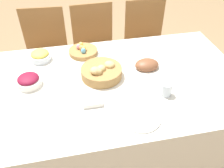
{
  "coord_description": "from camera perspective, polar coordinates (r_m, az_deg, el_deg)",
  "views": [
    {
      "loc": [
        -0.27,
        -1.25,
        1.79
      ],
      "look_at": [
        -0.03,
        -0.08,
        0.79
      ],
      "focal_mm": 38.0,
      "sensor_mm": 36.0,
      "label": 1
    }
  ],
  "objects": [
    {
      "name": "butter_dish",
      "position": [
        1.47,
        -4.71,
        -4.37
      ],
      "size": [
        0.12,
        0.08,
        0.03
      ],
      "color": "silver",
      "rests_on": "dining_table"
    },
    {
      "name": "chair_far_center",
      "position": [
        2.49,
        -4.06,
        8.76
      ],
      "size": [
        0.43,
        0.43,
        0.92
      ],
      "rotation": [
        0.0,
        0.0,
        0.04
      ],
      "color": "olive",
      "rests_on": "ground"
    },
    {
      "name": "ham_platter",
      "position": [
        1.76,
        8.37,
        4.41
      ],
      "size": [
        0.27,
        0.19,
        0.08
      ],
      "color": "silver",
      "rests_on": "dining_table"
    },
    {
      "name": "egg_basket",
      "position": [
        1.93,
        -6.99,
        7.92
      ],
      "size": [
        0.23,
        0.23,
        0.08
      ],
      "color": "#9E7542",
      "rests_on": "dining_table"
    },
    {
      "name": "drinking_cup",
      "position": [
        1.55,
        12.94,
        -1.23
      ],
      "size": [
        0.07,
        0.07,
        0.09
      ],
      "color": "silver",
      "rests_on": "dining_table"
    },
    {
      "name": "beet_salad_bowl",
      "position": [
        1.68,
        -19.41,
        0.76
      ],
      "size": [
        0.17,
        0.17,
        0.08
      ],
      "color": "silver",
      "rests_on": "dining_table"
    },
    {
      "name": "chair_far_right",
      "position": [
        2.61,
        8.19,
        9.95
      ],
      "size": [
        0.43,
        0.43,
        0.92
      ],
      "rotation": [
        0.0,
        0.0,
        -0.01
      ],
      "color": "olive",
      "rests_on": "ground"
    },
    {
      "name": "knife",
      "position": [
        1.45,
        12.39,
        -7.01
      ],
      "size": [
        0.02,
        0.17,
        0.0
      ],
      "rotation": [
        0.0,
        0.0,
        0.03
      ],
      "color": "silver",
      "rests_on": "dining_table"
    },
    {
      "name": "fork",
      "position": [
        1.38,
        1.08,
        -8.93
      ],
      "size": [
        0.02,
        0.17,
        0.0
      ],
      "rotation": [
        0.0,
        0.0,
        0.03
      ],
      "color": "silver",
      "rests_on": "dining_table"
    },
    {
      "name": "chair_far_left",
      "position": [
        2.49,
        -15.52,
        7.28
      ],
      "size": [
        0.45,
        0.45,
        0.92
      ],
      "rotation": [
        0.0,
        0.0,
        -0.07
      ],
      "color": "olive",
      "rests_on": "ground"
    },
    {
      "name": "ground_plane",
      "position": [
        2.2,
        0.36,
        -14.44
      ],
      "size": [
        12.0,
        12.0,
        0.0
      ],
      "primitive_type": "plane",
      "color": "#937551"
    },
    {
      "name": "spoon",
      "position": [
        1.46,
        13.48,
        -6.8
      ],
      "size": [
        0.02,
        0.17,
        0.0
      ],
      "rotation": [
        0.0,
        0.0,
        -0.03
      ],
      "color": "silver",
      "rests_on": "dining_table"
    },
    {
      "name": "dinner_plate",
      "position": [
        1.41,
        6.9,
        -7.91
      ],
      "size": [
        0.24,
        0.24,
        0.01
      ],
      "color": "silver",
      "rests_on": "dining_table"
    },
    {
      "name": "pineapple_bowl",
      "position": [
        1.91,
        -16.9,
        6.54
      ],
      "size": [
        0.16,
        0.16,
        0.08
      ],
      "color": "silver",
      "rests_on": "dining_table"
    },
    {
      "name": "bread_basket",
      "position": [
        1.66,
        -2.55,
        2.96
      ],
      "size": [
        0.29,
        0.29,
        0.12
      ],
      "color": "#9E7542",
      "rests_on": "dining_table"
    },
    {
      "name": "dining_table",
      "position": [
        1.91,
        0.41,
        -7.89
      ],
      "size": [
        1.87,
        1.09,
        0.75
      ],
      "color": "white",
      "rests_on": "ground"
    }
  ]
}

